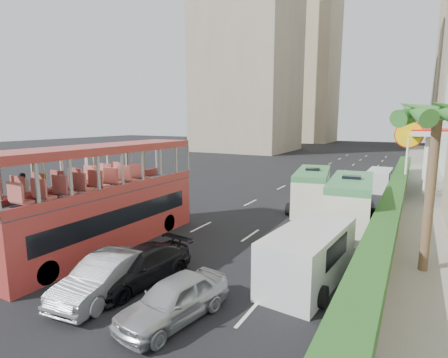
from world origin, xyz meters
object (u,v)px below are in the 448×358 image
Objects in this scene: panel_van_near at (309,255)px; panel_van_far at (379,180)px; minibus_near at (312,190)px; car_silver_lane_b at (175,319)px; van_asset at (319,206)px; minibus_far at (350,204)px; palm_tree at (430,193)px; car_silver_lane_a at (107,295)px; car_black at (140,282)px; double_decker_bus at (104,197)px.

panel_van_near reaches higher than panel_van_far.
car_silver_lane_b is at bearing -100.47° from minibus_near.
minibus_far reaches higher than van_asset.
panel_van_far is (0.41, 13.19, -0.55)m from minibus_far.
panel_van_near is (2.98, 4.68, 1.06)m from car_silver_lane_b.
panel_van_far is 18.59m from palm_tree.
palm_tree is (6.78, -8.20, 1.98)m from minibus_near.
car_silver_lane_a reaches higher than car_silver_lane_b.
minibus_far is at bearing 69.23° from car_black.
panel_van_far is (3.61, 25.72, 0.93)m from car_silver_lane_b.
palm_tree reaches higher than car_silver_lane_b.
palm_tree is (6.91, 7.60, 3.38)m from car_silver_lane_b.
car_silver_lane_a is at bearing -143.21° from palm_tree.
car_black is 6.65m from panel_van_near.
car_silver_lane_b is at bearing -117.15° from panel_van_near.
panel_van_near is at bearing 37.05° from car_black.
car_silver_lane_a is 3.12m from car_silver_lane_b.
car_black is at bearing -27.68° from double_decker_bus.
panel_van_far reaches higher than car_silver_lane_b.
panel_van_near reaches higher than car_silver_lane_a.
double_decker_bus is 5.34m from car_black.
double_decker_bus reaches higher than car_silver_lane_b.
minibus_near is 10.83m from palm_tree.
car_silver_lane_a is 0.66× the size of minibus_far.
double_decker_bus reaches higher than minibus_far.
panel_van_near reaches higher than car_silver_lane_b.
double_decker_bus reaches higher than car_silver_lane_a.
car_silver_lane_b is 13.02m from minibus_far.
double_decker_bus reaches higher than car_black.
car_silver_lane_a is at bearing -122.24° from minibus_far.
minibus_near reaches higher than panel_van_far.
van_asset is 2.00m from minibus_near.
car_silver_lane_a is 0.68× the size of palm_tree.
double_decker_bus is at bearing -143.77° from minibus_far.
car_silver_lane_b reaches higher than van_asset.
minibus_far is (3.21, 12.53, 1.48)m from car_silver_lane_b.
panel_van_near is at bearing 6.23° from double_decker_bus.
panel_van_far is at bearing 93.63° from panel_van_near.
double_decker_bus is 2.40× the size of car_black.
minibus_far is (3.07, -3.27, 0.08)m from minibus_near.
double_decker_bus is 1.72× the size of palm_tree.
car_black is 0.69× the size of minibus_far.
double_decker_bus reaches higher than panel_van_far.
minibus_near is 4.49m from minibus_far.
double_decker_bus is at bearing -108.95° from van_asset.
van_asset is 0.67× the size of palm_tree.
minibus_near is at bearing 109.69° from panel_van_near.
van_asset is 0.68× the size of minibus_near.
car_black is 16.09m from van_asset.
car_silver_lane_b is 0.63× the size of palm_tree.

